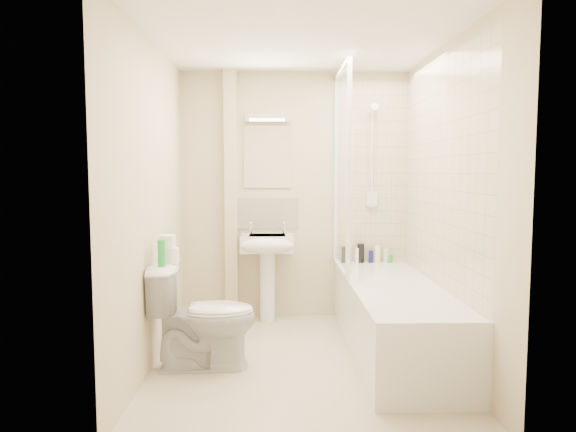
{
  "coord_description": "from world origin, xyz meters",
  "views": [
    {
      "loc": [
        -0.19,
        -3.78,
        1.44
      ],
      "look_at": [
        -0.09,
        0.2,
        1.09
      ],
      "focal_mm": 32.0,
      "sensor_mm": 36.0,
      "label": 1
    }
  ],
  "objects": [
    {
      "name": "floor",
      "position": [
        0.0,
        0.0,
        0.0
      ],
      "size": [
        2.5,
        2.5,
        0.0
      ],
      "primitive_type": "plane",
      "color": "beige",
      "rests_on": "ground"
    },
    {
      "name": "wall_back",
      "position": [
        0.0,
        1.25,
        1.2
      ],
      "size": [
        2.2,
        0.02,
        2.4
      ],
      "primitive_type": "cube",
      "color": "beige",
      "rests_on": "ground"
    },
    {
      "name": "wall_left",
      "position": [
        -1.1,
        0.0,
        1.2
      ],
      "size": [
        0.02,
        2.5,
        2.4
      ],
      "primitive_type": "cube",
      "color": "beige",
      "rests_on": "ground"
    },
    {
      "name": "wall_right",
      "position": [
        1.1,
        0.0,
        1.2
      ],
      "size": [
        0.02,
        2.5,
        2.4
      ],
      "primitive_type": "cube",
      "color": "beige",
      "rests_on": "ground"
    },
    {
      "name": "ceiling",
      "position": [
        0.0,
        0.0,
        2.4
      ],
      "size": [
        2.2,
        2.5,
        0.02
      ],
      "primitive_type": "cube",
      "color": "white",
      "rests_on": "wall_back"
    },
    {
      "name": "tile_back",
      "position": [
        0.75,
        1.24,
        1.42
      ],
      "size": [
        0.7,
        0.01,
        1.75
      ],
      "primitive_type": "cube",
      "color": "beige",
      "rests_on": "wall_back"
    },
    {
      "name": "tile_right",
      "position": [
        1.09,
        0.2,
        1.42
      ],
      "size": [
        0.01,
        2.1,
        1.75
      ],
      "primitive_type": "cube",
      "color": "beige",
      "rests_on": "wall_right"
    },
    {
      "name": "pipe_boxing",
      "position": [
        -0.62,
        1.19,
        1.2
      ],
      "size": [
        0.12,
        0.12,
        2.4
      ],
      "primitive_type": "cube",
      "color": "beige",
      "rests_on": "ground"
    },
    {
      "name": "splashback",
      "position": [
        -0.27,
        1.24,
        1.03
      ],
      "size": [
        0.6,
        0.02,
        0.3
      ],
      "primitive_type": "cube",
      "color": "beige",
      "rests_on": "wall_back"
    },
    {
      "name": "mirror",
      "position": [
        -0.27,
        1.24,
        1.58
      ],
      "size": [
        0.46,
        0.01,
        0.6
      ],
      "primitive_type": "cube",
      "color": "white",
      "rests_on": "wall_back"
    },
    {
      "name": "strip_light",
      "position": [
        -0.27,
        1.22,
        1.95
      ],
      "size": [
        0.42,
        0.07,
        0.07
      ],
      "primitive_type": "cube",
      "color": "silver",
      "rests_on": "wall_back"
    },
    {
      "name": "bathtub",
      "position": [
        0.75,
        0.2,
        0.29
      ],
      "size": [
        0.7,
        2.1,
        0.55
      ],
      "color": "white",
      "rests_on": "ground"
    },
    {
      "name": "shower_screen",
      "position": [
        0.4,
        0.8,
        1.45
      ],
      "size": [
        0.04,
        0.92,
        1.8
      ],
      "color": "white",
      "rests_on": "bathtub"
    },
    {
      "name": "shower_fixture",
      "position": [
        0.75,
        1.19,
        1.55
      ],
      "size": [
        0.1,
        0.16,
        0.99
      ],
      "color": "white",
      "rests_on": "wall_back"
    },
    {
      "name": "pedestal_sink",
      "position": [
        -0.27,
        1.01,
        0.67
      ],
      "size": [
        0.5,
        0.47,
        0.96
      ],
      "color": "white",
      "rests_on": "ground"
    },
    {
      "name": "bottle_black_a",
      "position": [
        0.48,
        1.16,
        0.63
      ],
      "size": [
        0.06,
        0.06,
        0.16
      ],
      "primitive_type": "cylinder",
      "color": "black",
      "rests_on": "bathtub"
    },
    {
      "name": "bottle_white_a",
      "position": [
        0.61,
        1.16,
        0.62
      ],
      "size": [
        0.05,
        0.05,
        0.14
      ],
      "primitive_type": "cylinder",
      "color": "white",
      "rests_on": "bathtub"
    },
    {
      "name": "bottle_black_b",
      "position": [
        0.64,
        1.16,
        0.64
      ],
      "size": [
        0.07,
        0.07,
        0.19
      ],
      "primitive_type": "cylinder",
      "color": "black",
      "rests_on": "bathtub"
    },
    {
      "name": "bottle_blue",
      "position": [
        0.74,
        1.16,
        0.61
      ],
      "size": [
        0.05,
        0.05,
        0.12
      ],
      "primitive_type": "cylinder",
      "color": "navy",
      "rests_on": "bathtub"
    },
    {
      "name": "bottle_cream",
      "position": [
        0.8,
        1.16,
        0.63
      ],
      "size": [
        0.06,
        0.06,
        0.17
      ],
      "primitive_type": "cylinder",
      "color": "#FAEDC1",
      "rests_on": "bathtub"
    },
    {
      "name": "bottle_white_b",
      "position": [
        0.89,
        1.16,
        0.62
      ],
      "size": [
        0.05,
        0.05,
        0.14
      ],
      "primitive_type": "cylinder",
      "color": "silver",
      "rests_on": "bathtub"
    },
    {
      "name": "bottle_green",
      "position": [
        0.92,
        1.16,
        0.59
      ],
      "size": [
        0.06,
        0.06,
        0.08
      ],
      "primitive_type": "cylinder",
      "color": "green",
      "rests_on": "bathtub"
    },
    {
      "name": "toilet",
      "position": [
        -0.72,
        -0.09,
        0.38
      ],
      "size": [
        0.5,
        0.79,
        0.77
      ],
      "primitive_type": "imported",
      "rotation": [
        0.0,
        0.0,
        1.62
      ],
      "color": "white",
      "rests_on": "ground"
    },
    {
      "name": "toilet_roll_lower",
      "position": [
        -0.95,
        -0.02,
        0.82
      ],
      "size": [
        0.1,
        0.1,
        0.11
      ],
      "primitive_type": "cylinder",
      "color": "white",
      "rests_on": "toilet"
    },
    {
      "name": "toilet_roll_upper",
      "position": [
        -0.98,
        -0.03,
        0.93
      ],
      "size": [
        0.12,
        0.12,
        0.1
      ],
      "primitive_type": "cylinder",
      "color": "white",
      "rests_on": "toilet_roll_lower"
    },
    {
      "name": "green_bottle",
      "position": [
        -1.0,
        -0.17,
        0.86
      ],
      "size": [
        0.05,
        0.05,
        0.19
      ],
      "primitive_type": "cylinder",
      "color": "green",
      "rests_on": "toilet"
    }
  ]
}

